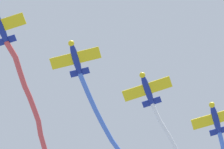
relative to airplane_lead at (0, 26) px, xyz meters
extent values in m
ellipsoid|color=navy|center=(-0.11, -0.07, -0.01)|extent=(5.00, 3.86, 1.08)
ellipsoid|color=black|center=(0.44, 0.30, 0.39)|extent=(1.50, 1.34, 0.58)
cube|color=yellow|center=(0.04, 0.03, -0.16)|extent=(5.81, 7.40, 0.14)
cube|color=navy|center=(-1.95, -1.32, 0.08)|extent=(2.52, 3.06, 0.12)
cube|color=yellow|center=(-1.87, -1.26, 0.65)|extent=(1.08, 0.79, 1.49)
cylinder|color=#DB4C4C|center=(-3.42, -2.19, 0.31)|extent=(2.88, 2.00, 1.68)
cylinder|color=#DB4C4C|center=(-5.47, -3.67, 1.01)|extent=(2.66, 2.34, 1.61)
cylinder|color=#DB4C4C|center=(-7.40, -5.33, 1.50)|extent=(2.64, 2.27, 1.26)
cylinder|color=#DB4C4C|center=(-9.31, -6.80, 1.95)|extent=(2.55, 2.02, 1.50)
cylinder|color=#DB4C4C|center=(-11.22, -8.21, 2.40)|extent=(2.62, 2.17, 1.24)
cylinder|color=#DB4C4C|center=(-13.02, -9.62, 2.77)|extent=(2.33, 1.97, 1.35)
cylinder|color=#DB4C4C|center=(-14.71, -11.21, 3.08)|extent=(2.46, 2.45, 1.11)
cylinder|color=#DB4C4C|center=(-16.59, -13.03, 3.39)|extent=(2.71, 2.41, 1.34)
sphere|color=#DB4C4C|center=(-2.31, -1.55, -0.07)|extent=(0.84, 0.84, 0.84)
sphere|color=#DB4C4C|center=(-4.53, -2.82, 0.69)|extent=(0.84, 0.84, 0.84)
sphere|color=#DB4C4C|center=(-6.41, -4.52, 1.33)|extent=(0.84, 0.84, 0.84)
sphere|color=#DB4C4C|center=(-8.38, -6.14, 1.67)|extent=(0.84, 0.84, 0.84)
sphere|color=#DB4C4C|center=(-10.23, -7.47, 2.23)|extent=(0.84, 0.84, 0.84)
sphere|color=#DB4C4C|center=(-12.22, -8.96, 2.56)|extent=(0.84, 0.84, 0.84)
sphere|color=#DB4C4C|center=(-13.83, -10.27, 2.97)|extent=(0.84, 0.84, 0.84)
sphere|color=#DB4C4C|center=(-15.59, -12.14, 3.18)|extent=(0.84, 0.84, 0.84)
sphere|color=#DB4C4C|center=(-17.59, -13.92, 3.59)|extent=(0.84, 0.84, 0.84)
ellipsoid|color=navy|center=(-11.87, 2.79, 0.24)|extent=(4.87, 4.07, 1.08)
sphere|color=yellow|center=(-9.86, 4.32, 0.24)|extent=(1.29, 1.29, 0.92)
ellipsoid|color=black|center=(-11.34, 3.19, 0.64)|extent=(1.49, 1.38, 0.58)
cube|color=yellow|center=(-11.73, 2.90, 0.09)|extent=(6.10, 7.23, 0.14)
cube|color=navy|center=(-13.64, 1.45, 0.33)|extent=(2.63, 3.01, 0.12)
cube|color=yellow|center=(-13.56, 1.51, 0.90)|extent=(1.05, 0.84, 1.49)
cylinder|color=#4C75DB|center=(-15.38, 0.33, 0.27)|extent=(3.25, 2.37, 0.98)
cylinder|color=#4C75DB|center=(-18.14, -1.34, 0.54)|extent=(3.19, 2.26, 1.14)
cylinder|color=#4C75DB|center=(-20.82, -2.88, 1.00)|extent=(3.16, 2.13, 1.40)
cylinder|color=#4C75DB|center=(-23.56, -4.30, 1.37)|extent=(3.20, 2.03, 0.93)
cylinder|color=#4C75DB|center=(-26.47, -5.55, 1.76)|extent=(3.41, 1.87, 1.40)
sphere|color=#4C75DB|center=(-13.98, 1.19, 0.18)|extent=(0.76, 0.76, 0.76)
sphere|color=#4C75DB|center=(-16.79, -0.54, 0.37)|extent=(0.76, 0.76, 0.76)
sphere|color=#4C75DB|center=(-19.50, -2.15, 0.71)|extent=(0.76, 0.76, 0.76)
sphere|color=#4C75DB|center=(-22.14, -3.62, 1.30)|extent=(0.76, 0.76, 0.76)
sphere|color=#4C75DB|center=(-24.97, -4.97, 1.45)|extent=(0.76, 0.76, 0.76)
ellipsoid|color=navy|center=(-23.63, 5.66, 0.49)|extent=(5.06, 3.75, 1.08)
sphere|color=yellow|center=(-21.49, 7.01, 0.49)|extent=(1.27, 1.27, 0.92)
ellipsoid|color=black|center=(-23.07, 6.01, 0.89)|extent=(1.51, 1.32, 0.58)
cube|color=yellow|center=(-23.48, 5.76, 0.34)|extent=(5.65, 7.48, 0.14)
cube|color=navy|center=(-25.51, 4.47, 0.58)|extent=(2.47, 3.08, 0.12)
cube|color=yellow|center=(-25.42, 4.52, 1.15)|extent=(1.09, 0.77, 1.49)
cylinder|color=white|center=(-27.09, 3.62, 0.17)|extent=(2.84, 1.79, 1.17)
cylinder|color=white|center=(-29.63, 2.50, -0.13)|extent=(2.87, 1.56, 0.69)
cylinder|color=white|center=(-32.27, 1.43, -0.13)|extent=(2.90, 1.73, 0.69)
sphere|color=white|center=(-25.87, 4.24, 0.43)|extent=(0.61, 0.61, 0.61)
sphere|color=white|center=(-28.31, 3.00, -0.09)|extent=(0.61, 0.61, 0.61)
sphere|color=white|center=(-30.95, 2.01, -0.16)|extent=(0.61, 0.61, 0.61)
sphere|color=white|center=(-33.59, 0.84, -0.09)|extent=(0.61, 0.61, 0.61)
ellipsoid|color=navy|center=(-35.39, 8.52, 0.74)|extent=(5.00, 3.86, 1.08)
sphere|color=yellow|center=(-33.29, 9.94, 0.74)|extent=(1.28, 1.28, 0.92)
ellipsoid|color=black|center=(-34.84, 8.90, 1.14)|extent=(1.50, 1.34, 0.58)
cube|color=yellow|center=(-35.24, 8.63, 0.59)|extent=(5.81, 7.40, 0.14)
cube|color=navy|center=(-37.23, 7.28, 0.83)|extent=(2.52, 3.06, 0.12)
cube|color=yellow|center=(-37.15, 7.34, 1.40)|extent=(1.08, 0.79, 1.49)
cylinder|color=#4C75DB|center=(-38.58, 6.33, 0.70)|extent=(2.43, 2.00, 0.79)
sphere|color=#4C75DB|center=(-37.58, 7.04, 0.68)|extent=(0.72, 0.72, 0.72)
sphere|color=#4C75DB|center=(-39.57, 5.63, 0.73)|extent=(0.72, 0.72, 0.72)
camera|label=1|loc=(-2.16, 23.89, -73.69)|focal=81.83mm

